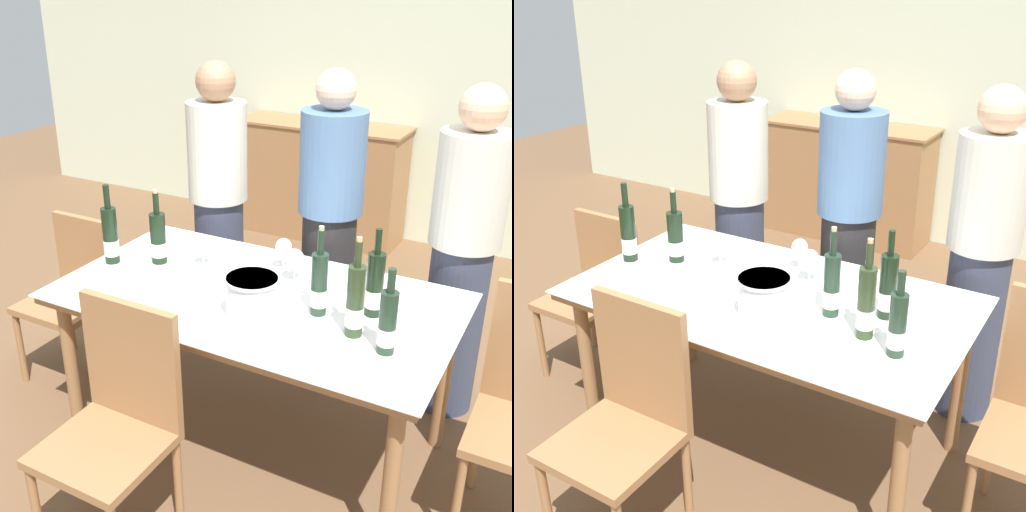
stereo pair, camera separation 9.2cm
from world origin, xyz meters
TOP-DOWN VIEW (x-y plane):
  - ground_plane at (0.00, 0.00)m, footprint 12.00×12.00m
  - back_wall at (0.00, 2.85)m, footprint 8.00×0.10m
  - sideboard_cabinet at (-0.82, 2.56)m, footprint 1.40×0.46m
  - dining_table at (0.00, 0.00)m, footprint 1.70×0.95m
  - ice_bucket at (0.08, -0.17)m, footprint 0.22×0.22m
  - wine_bottle_0 at (0.63, -0.17)m, footprint 0.07×0.07m
  - wine_bottle_1 at (0.48, -0.11)m, footprint 0.07×0.07m
  - wine_bottle_2 at (0.49, 0.07)m, footprint 0.07×0.07m
  - wine_bottle_3 at (-0.76, -0.03)m, footprint 0.07×0.07m
  - wine_bottle_4 at (-0.56, 0.07)m, footprint 0.08×0.08m
  - wine_bottle_5 at (0.30, -0.02)m, footprint 0.07×0.07m
  - wine_glass_0 at (0.08, 0.20)m, footprint 0.09×0.09m
  - wine_glass_1 at (-0.02, 0.29)m, footprint 0.08×0.08m
  - wine_glass_2 at (-0.36, 0.14)m, footprint 0.07×0.07m
  - chair_near_front at (-0.19, -0.70)m, footprint 0.42×0.42m
  - chair_left_end at (-1.14, 0.08)m, footprint 0.42×0.42m
  - person_host at (-0.67, 0.77)m, footprint 0.33×0.33m
  - person_guest_left at (0.02, 0.75)m, footprint 0.33×0.33m
  - person_guest_right at (0.70, 0.73)m, footprint 0.33×0.33m

SIDE VIEW (x-z plane):
  - ground_plane at x=0.00m, z-range 0.00..0.00m
  - sideboard_cabinet at x=-0.82m, z-range 0.00..0.94m
  - chair_left_end at x=-1.14m, z-range 0.07..0.93m
  - chair_near_front at x=-0.19m, z-range 0.07..1.03m
  - dining_table at x=0.00m, z-range 0.31..1.09m
  - person_guest_right at x=0.70m, z-range 0.00..1.62m
  - person_host at x=-0.67m, z-range 0.00..1.63m
  - person_guest_left at x=0.02m, z-range 0.00..1.63m
  - ice_bucket at x=0.08m, z-range 0.78..0.95m
  - wine_glass_0 at x=0.08m, z-range 0.80..0.96m
  - wine_glass_1 at x=-0.02m, z-range 0.81..0.96m
  - wine_glass_2 at x=-0.36m, z-range 0.81..0.96m
  - wine_bottle_4 at x=-0.56m, z-range 0.71..1.07m
  - wine_bottle_0 at x=0.63m, z-range 0.73..1.06m
  - wine_bottle_5 at x=0.30m, z-range 0.71..1.09m
  - wine_bottle_2 at x=0.49m, z-range 0.72..1.09m
  - wine_bottle_3 at x=-0.76m, z-range 0.71..1.10m
  - wine_bottle_1 at x=0.48m, z-range 0.71..1.11m
  - back_wall at x=0.00m, z-range 0.00..2.80m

